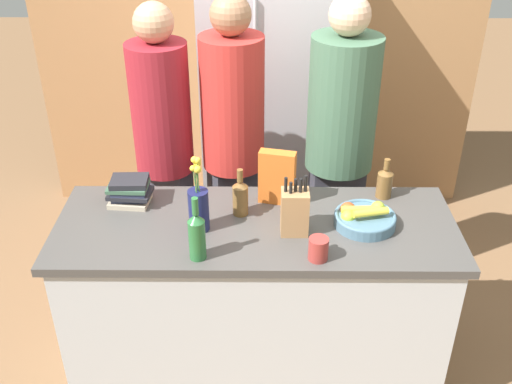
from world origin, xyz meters
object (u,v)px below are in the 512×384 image
(book_stack, at_px, (130,191))
(person_in_blue, at_px, (233,139))
(knife_block, at_px, (295,211))
(coffee_mug, at_px, (319,248))
(person_at_sink, at_px, (164,143))
(bottle_oil, at_px, (385,182))
(person_in_red_tee, at_px, (340,141))
(flower_vase, at_px, (199,207))
(bottle_wine, at_px, (240,197))
(cereal_box, at_px, (277,177))
(refrigerator, at_px, (265,90))
(bottle_vinegar, at_px, (197,235))
(fruit_bowl, at_px, (364,218))

(book_stack, xyz_separation_m, person_in_blue, (0.47, 0.49, 0.03))
(knife_block, bearing_deg, coffee_mug, -64.65)
(person_at_sink, bearing_deg, person_in_blue, 22.15)
(bottle_oil, bearing_deg, coffee_mug, -125.66)
(person_at_sink, distance_m, person_in_blue, 0.38)
(book_stack, xyz_separation_m, person_in_red_tee, (1.05, 0.48, 0.03))
(flower_vase, height_order, bottle_wine, flower_vase)
(book_stack, relative_size, bottle_wine, 0.91)
(cereal_box, height_order, bottle_oil, cereal_box)
(refrigerator, relative_size, bottle_oil, 9.83)
(person_at_sink, bearing_deg, person_in_red_tee, 20.59)
(cereal_box, relative_size, person_in_blue, 0.15)
(bottle_vinegar, height_order, person_at_sink, person_at_sink)
(refrigerator, distance_m, person_at_sink, 0.93)
(coffee_mug, distance_m, person_in_red_tee, 0.93)
(flower_vase, bearing_deg, bottle_wine, 35.38)
(bottle_vinegar, bearing_deg, fruit_bowl, 18.98)
(knife_block, relative_size, book_stack, 1.33)
(book_stack, height_order, bottle_wine, bottle_wine)
(coffee_mug, xyz_separation_m, bottle_vinegar, (-0.50, 0.00, 0.06))
(refrigerator, height_order, bottle_wine, refrigerator)
(fruit_bowl, height_order, person_in_blue, person_in_blue)
(bottle_vinegar, bearing_deg, bottle_wine, 63.65)
(knife_block, xyz_separation_m, flower_vase, (-0.42, 0.02, 0.01))
(knife_block, xyz_separation_m, person_in_red_tee, (0.28, 0.72, -0.01))
(bottle_oil, bearing_deg, bottle_vinegar, -149.98)
(refrigerator, bearing_deg, knife_block, -85.24)
(fruit_bowl, relative_size, bottle_wine, 1.20)
(fruit_bowl, relative_size, book_stack, 1.31)
(coffee_mug, height_order, bottle_vinegar, bottle_vinegar)
(refrigerator, relative_size, person_in_blue, 1.13)
(flower_vase, xyz_separation_m, coffee_mug, (0.51, -0.21, -0.07))
(refrigerator, relative_size, bottle_wine, 8.63)
(coffee_mug, bearing_deg, cereal_box, 110.09)
(flower_vase, height_order, person_in_blue, person_in_blue)
(fruit_bowl, height_order, flower_vase, flower_vase)
(flower_vase, relative_size, cereal_box, 1.35)
(book_stack, bearing_deg, person_in_red_tee, 24.69)
(bottle_vinegar, distance_m, person_in_red_tee, 1.14)
(cereal_box, distance_m, coffee_mug, 0.48)
(fruit_bowl, bearing_deg, refrigerator, 107.28)
(bottle_oil, distance_m, bottle_vinegar, 0.99)
(bottle_oil, bearing_deg, bottle_wine, -167.09)
(person_in_blue, bearing_deg, refrigerator, 51.21)
(person_in_blue, bearing_deg, person_at_sink, 156.28)
(bottle_vinegar, distance_m, person_at_sink, 0.94)
(coffee_mug, height_order, bottle_oil, bottle_oil)
(coffee_mug, relative_size, bottle_oil, 0.59)
(flower_vase, distance_m, person_in_red_tee, 0.99)
(fruit_bowl, height_order, book_stack, book_stack)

